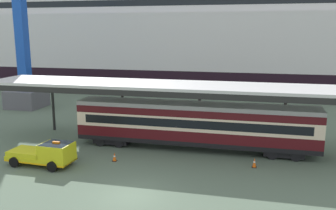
{
  "coord_description": "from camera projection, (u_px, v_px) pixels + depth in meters",
  "views": [
    {
      "loc": [
        7.26,
        -20.36,
        10.26
      ],
      "look_at": [
        0.7,
        7.02,
        4.5
      ],
      "focal_mm": 38.95,
      "sensor_mm": 36.0,
      "label": 1
    }
  ],
  "objects": [
    {
      "name": "traffic_cone_near",
      "position": [
        114.0,
        157.0,
        29.1
      ],
      "size": [
        0.36,
        0.36,
        0.73
      ],
      "color": "black",
      "rests_on": "ground"
    },
    {
      "name": "train_carriage",
      "position": [
        194.0,
        124.0,
        31.66
      ],
      "size": [
        20.85,
        2.81,
        4.11
      ],
      "color": "black",
      "rests_on": "ground"
    },
    {
      "name": "traffic_cone_mid",
      "position": [
        254.0,
        163.0,
        27.77
      ],
      "size": [
        0.36,
        0.36,
        0.76
      ],
      "color": "black",
      "rests_on": "ground"
    },
    {
      "name": "platform_canopy",
      "position": [
        196.0,
        88.0,
        31.44
      ],
      "size": [
        38.43,
        5.61,
        5.68
      ],
      "color": "silver",
      "rests_on": "ground"
    },
    {
      "name": "ground_plane",
      "position": [
        132.0,
        195.0,
        23.11
      ],
      "size": [
        400.0,
        400.0,
        0.0
      ],
      "primitive_type": "plane",
      "color": "#566B57"
    },
    {
      "name": "quay_bollard",
      "position": [
        72.0,
        152.0,
        29.71
      ],
      "size": [
        0.48,
        0.48,
        0.96
      ],
      "color": "black",
      "rests_on": "ground"
    },
    {
      "name": "service_truck",
      "position": [
        46.0,
        153.0,
        28.03
      ],
      "size": [
        5.3,
        2.46,
        2.02
      ],
      "color": "yellow",
      "rests_on": "ground"
    },
    {
      "name": "cruise_ship",
      "position": [
        192.0,
        19.0,
        70.3
      ],
      "size": [
        129.95,
        29.21,
        36.61
      ],
      "color": "black",
      "rests_on": "ground"
    }
  ]
}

